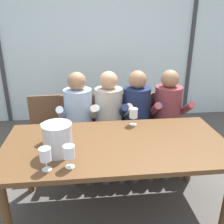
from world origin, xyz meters
TOP-DOWN VIEW (x-y plane):
  - ground at (0.00, 1.00)m, footprint 14.00×14.00m
  - window_glass_panel at (0.00, 2.39)m, footprint 7.15×0.03m
  - window_mullion_right at (1.61, 2.37)m, footprint 0.06×0.06m
  - hillside_vineyard at (0.00, 6.40)m, footprint 13.15×2.40m
  - dining_table at (0.00, 0.00)m, footprint 1.95×0.95m
  - chair_near_curtain at (-0.73, 0.92)m, footprint 0.46×0.46m
  - chair_left_of_center at (-0.35, 0.90)m, footprint 0.45×0.45m
  - chair_center at (-0.01, 0.88)m, footprint 0.48×0.48m
  - chair_right_of_center at (0.35, 0.86)m, footprint 0.45×0.45m
  - chair_near_window_right at (0.71, 0.90)m, footprint 0.46×0.46m
  - person_pale_blue_shirt at (-0.34, 0.75)m, footprint 0.47×0.61m
  - person_beige_jumper at (0.02, 0.75)m, footprint 0.47×0.62m
  - person_navy_polo at (0.35, 0.75)m, footprint 0.47×0.62m
  - person_maroon_top at (0.73, 0.75)m, footprint 0.47×0.62m
  - ice_bucket_primary at (-0.48, -0.13)m, footprint 0.24×0.24m
  - wine_glass_by_left_taster at (-0.55, -0.34)m, footprint 0.08×0.08m
  - wine_glass_near_bucket at (-0.38, -0.33)m, footprint 0.08×0.08m
  - wine_glass_center_pour at (-0.60, 0.08)m, footprint 0.08×0.08m
  - wine_glass_by_right_taster at (0.22, 0.36)m, footprint 0.08×0.08m

SIDE VIEW (x-z plane):
  - ground at x=0.00m, z-range 0.00..0.00m
  - chair_near_curtain at x=-0.73m, z-range 0.07..0.94m
  - chair_left_of_center at x=-0.35m, z-range 0.07..0.94m
  - chair_center at x=-0.01m, z-range 0.07..0.94m
  - chair_right_of_center at x=0.35m, z-range 0.07..0.94m
  - chair_near_window_right at x=0.71m, z-range 0.07..0.94m
  - dining_table at x=0.00m, z-range 0.29..1.03m
  - person_pale_blue_shirt at x=-0.34m, z-range 0.08..1.27m
  - person_beige_jumper at x=0.02m, z-range 0.08..1.27m
  - person_navy_polo at x=0.35m, z-range 0.08..1.27m
  - person_maroon_top at x=0.73m, z-range 0.08..1.27m
  - wine_glass_center_pour at x=-0.60m, z-range 0.77..0.94m
  - wine_glass_by_right_taster at x=0.22m, z-range 0.77..0.94m
  - wine_glass_by_left_taster at x=-0.55m, z-range 0.77..0.95m
  - wine_glass_near_bucket at x=-0.38m, z-range 0.77..0.95m
  - ice_bucket_primary at x=-0.48m, z-range 0.74..1.00m
  - hillside_vineyard at x=0.00m, z-range 0.00..1.78m
  - window_glass_panel at x=0.00m, z-range 0.00..2.60m
  - window_mullion_right at x=1.61m, z-range 0.00..2.60m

